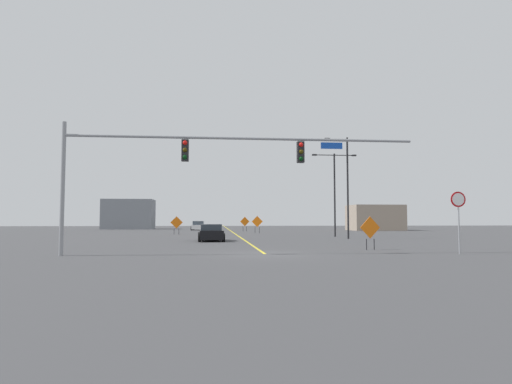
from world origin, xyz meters
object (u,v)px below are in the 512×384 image
Objects in this scene: street_lamp_mid_right at (335,187)px; construction_sign_median_far at (245,222)px; traffic_signal_assembly at (195,156)px; construction_sign_median_near at (370,229)px; car_black_passing at (211,233)px; construction_sign_left_lane at (177,223)px; construction_sign_right_shoulder at (257,222)px; car_white_distant at (198,226)px; stop_sign at (458,210)px; street_lamp_near_left at (346,183)px.

street_lamp_mid_right is 21.84m from construction_sign_median_far.
traffic_signal_assembly reaches higher than construction_sign_median_far.
traffic_signal_assembly is 24.07m from street_lamp_mid_right.
car_black_passing is (-8.90, 10.84, -0.53)m from construction_sign_median_near.
street_lamp_mid_right reaches higher than traffic_signal_assembly.
construction_sign_left_lane is (-8.52, -12.47, -0.02)m from construction_sign_median_far.
construction_sign_right_shoulder reaches higher than construction_sign_median_near.
construction_sign_median_near is at bearing -99.71° from street_lamp_mid_right.
traffic_signal_assembly is 4.30× the size of car_white_distant.
construction_sign_right_shoulder is (-6.64, 32.67, -0.81)m from stop_sign.
street_lamp_mid_right is 4.46m from street_lamp_near_left.
street_lamp_mid_right is (12.70, 20.44, 0.15)m from traffic_signal_assembly.
construction_sign_median_far is 0.97× the size of construction_sign_right_shoulder.
construction_sign_median_near is at bearing -83.59° from construction_sign_median_far.
stop_sign is (12.84, -0.94, -2.60)m from traffic_signal_assembly.
street_lamp_mid_right is 4.03× the size of construction_sign_left_lane.
stop_sign is 0.34× the size of street_lamp_near_left.
stop_sign is at bearing -88.74° from street_lamp_near_left.
construction_sign_median_near is 28.75m from construction_sign_left_lane.
street_lamp_mid_right is 3.99× the size of construction_sign_median_far.
construction_sign_median_far reaches higher than car_black_passing.
traffic_signal_assembly reaches higher than car_white_distant.
car_white_distant is (-13.93, 32.28, -4.25)m from street_lamp_near_left.
car_white_distant is at bearing 116.96° from street_lamp_mid_right.
construction_sign_median_far is at bearing 110.00° from street_lamp_mid_right.
construction_sign_right_shoulder is at bearing 78.94° from traffic_signal_assembly.
stop_sign reaches higher than construction_sign_left_lane.
stop_sign is 1.65× the size of construction_sign_median_near.
construction_sign_median_far is (-7.37, 20.24, -3.60)m from street_lamp_mid_right.
construction_sign_median_far is 27.77m from car_black_passing.
construction_sign_left_lane is 0.46× the size of car_black_passing.
street_lamp_mid_right is at bearing -63.04° from car_white_distant.
construction_sign_right_shoulder is (0.87, -8.96, 0.04)m from construction_sign_median_far.
construction_sign_right_shoulder is at bearing -84.44° from construction_sign_median_far.
car_white_distant is (-14.15, 27.82, -4.24)m from street_lamp_mid_right.
street_lamp_mid_right reaches higher than stop_sign.
car_white_distant is at bearing 106.21° from stop_sign.
construction_sign_left_lane is (-3.19, 28.21, -3.48)m from traffic_signal_assembly.
stop_sign is at bearing -61.19° from construction_sign_left_lane.
construction_sign_right_shoulder is at bearing 96.67° from construction_sign_median_near.
stop_sign is at bearing -73.79° from car_white_distant.
stop_sign is 33.34m from construction_sign_right_shoulder.
construction_sign_left_lane is at bearing 116.46° from construction_sign_median_near.
construction_sign_median_far is at bearing 55.67° from construction_sign_left_lane.
street_lamp_mid_right is at bearing 90.39° from stop_sign.
construction_sign_right_shoulder is (9.39, 3.52, 0.07)m from construction_sign_left_lane.
car_white_distant reaches higher than car_black_passing.
construction_sign_median_near is 29.46m from construction_sign_right_shoulder.
construction_sign_median_far reaches higher than construction_sign_median_near.
traffic_signal_assembly reaches higher than construction_sign_right_shoulder.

